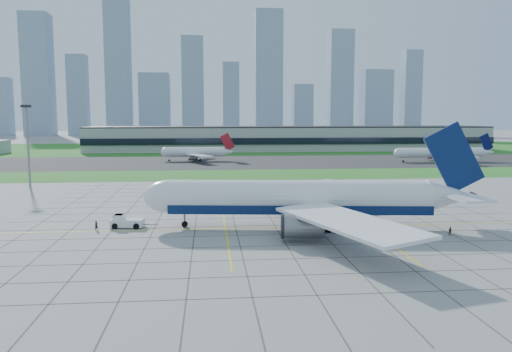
{
  "coord_description": "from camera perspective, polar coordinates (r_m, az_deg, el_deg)",
  "views": [
    {
      "loc": [
        -13.03,
        -98.23,
        21.8
      ],
      "look_at": [
        -1.33,
        26.35,
        7.0
      ],
      "focal_mm": 35.0,
      "sensor_mm": 36.0,
      "label": 1
    }
  ],
  "objects": [
    {
      "name": "ground",
      "position": [
        101.46,
        2.15,
        -5.67
      ],
      "size": [
        1400.0,
        1400.0,
        0.0
      ],
      "primitive_type": "plane",
      "color": "#9D9D98",
      "rests_on": "ground"
    },
    {
      "name": "grass_median",
      "position": [
        189.93,
        -1.4,
        0.16
      ],
      "size": [
        700.0,
        35.0,
        0.04
      ],
      "primitive_type": "cube",
      "color": "#286D1F",
      "rests_on": "ground"
    },
    {
      "name": "asphalt_taxiway",
      "position": [
        244.55,
        -2.29,
        1.63
      ],
      "size": [
        700.0,
        75.0,
        0.04
      ],
      "primitive_type": "cube",
      "color": "#383838",
      "rests_on": "ground"
    },
    {
      "name": "grass_far",
      "position": [
        354.14,
        -3.25,
        3.21
      ],
      "size": [
        700.0,
        145.0,
        0.04
      ],
      "primitive_type": "cube",
      "color": "#286D1F",
      "rests_on": "ground"
    },
    {
      "name": "apron_markings",
      "position": [
        112.28,
        1.63,
        -4.44
      ],
      "size": [
        120.0,
        130.0,
        0.03
      ],
      "color": "#474744",
      "rests_on": "ground"
    },
    {
      "name": "terminal",
      "position": [
        332.65,
        3.82,
        4.34
      ],
      "size": [
        260.0,
        43.0,
        15.8
      ],
      "color": "#B7B7B2",
      "rests_on": "ground"
    },
    {
      "name": "light_mast",
      "position": [
        172.98,
        -24.66,
        4.27
      ],
      "size": [
        2.5,
        2.5,
        25.6
      ],
      "color": "gray",
      "rests_on": "ground"
    },
    {
      "name": "city_skyline",
      "position": [
        619.37,
        -5.04,
        10.17
      ],
      "size": [
        523.0,
        32.4,
        160.0
      ],
      "color": "#90A4BD",
      "rests_on": "ground"
    },
    {
      "name": "airliner",
      "position": [
        98.59,
        5.2,
        -2.65
      ],
      "size": [
        66.64,
        67.16,
        21.01
      ],
      "rotation": [
        0.0,
        0.0,
        -0.12
      ],
      "color": "white",
      "rests_on": "ground"
    },
    {
      "name": "pushback_tug",
      "position": [
        102.66,
        -14.65,
        -5.08
      ],
      "size": [
        9.45,
        3.9,
        2.6
      ],
      "rotation": [
        0.0,
        0.0,
        -0.12
      ],
      "color": "white",
      "rests_on": "ground"
    },
    {
      "name": "crew_near",
      "position": [
        101.56,
        -17.77,
        -5.43
      ],
      "size": [
        0.81,
        0.79,
        1.89
      ],
      "primitive_type": "imported",
      "rotation": [
        0.0,
        0.0,
        0.72
      ],
      "color": "black",
      "rests_on": "ground"
    },
    {
      "name": "crew_far",
      "position": [
        99.39,
        21.33,
        -5.91
      ],
      "size": [
        0.94,
        0.82,
        1.65
      ],
      "primitive_type": "imported",
      "rotation": [
        0.0,
        0.0,
        -0.27
      ],
      "color": "black",
      "rests_on": "ground"
    },
    {
      "name": "distant_jet_1",
      "position": [
        250.77,
        -6.85,
        2.74
      ],
      "size": [
        34.38,
        42.66,
        14.08
      ],
      "color": "white",
      "rests_on": "ground"
    },
    {
      "name": "distant_jet_2",
      "position": [
        260.76,
        20.44,
        2.52
      ],
      "size": [
        48.15,
        42.66,
        14.08
      ],
      "color": "white",
      "rests_on": "ground"
    }
  ]
}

